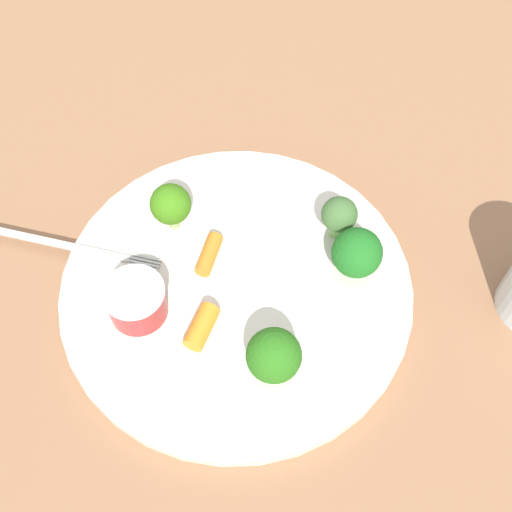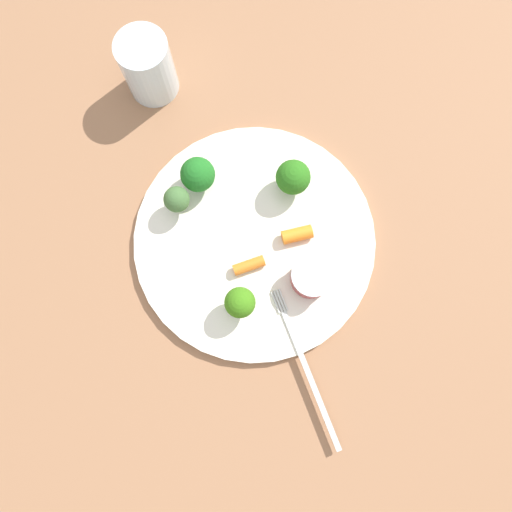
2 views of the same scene
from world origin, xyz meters
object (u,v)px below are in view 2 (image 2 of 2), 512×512
Objects in this scene: broccoli_floret_0 at (177,200)px; drinking_glass at (148,67)px; broccoli_floret_2 at (200,173)px; carrot_stick_1 at (297,235)px; carrot_stick_0 at (249,265)px; broccoli_floret_1 at (293,177)px; fork at (305,365)px; plate at (255,240)px; broccoli_floret_3 at (240,303)px; sauce_cup at (311,277)px.

drinking_glass reaches higher than broccoli_floret_0.
broccoli_floret_2 is 0.14m from carrot_stick_1.
carrot_stick_0 is at bearing -100.03° from carrot_stick_1.
fork is at bearing -39.61° from broccoli_floret_1.
plate is 0.09m from broccoli_floret_3.
carrot_stick_0 is at bearing -70.08° from broccoli_floret_1.
plate is 0.17m from fork.
broccoli_floret_3 is (0.15, -0.07, 0.00)m from broccoli_floret_2.
broccoli_floret_0 reaches higher than carrot_stick_0.
drinking_glass is at bearing 169.03° from plate.
broccoli_floret_1 reaches higher than carrot_stick_1.
fork is at bearing 4.19° from broccoli_floret_3.
broccoli_floret_2 is (-0.08, -0.08, -0.00)m from broccoli_floret_1.
carrot_stick_1 is at bearing 139.79° from fork.
broccoli_floret_1 is 0.27× the size of fork.
broccoli_floret_1 is at bearing 109.92° from carrot_stick_0.
fork is (0.12, -0.10, -0.01)m from carrot_stick_1.
broccoli_floret_1 is (-0.10, 0.07, 0.01)m from sauce_cup.
broccoli_floret_3 is 1.34× the size of carrot_stick_1.
carrot_stick_1 is (-0.02, 0.11, -0.02)m from broccoli_floret_3.
carrot_stick_1 is at bearing 32.35° from broccoli_floret_0.
broccoli_floret_0 reaches higher than sauce_cup.
fork is (0.26, -0.06, -0.03)m from broccoli_floret_2.
broccoli_floret_2 reaches higher than sauce_cup.
broccoli_floret_2 is 0.17m from broccoli_floret_3.
sauce_cup is 0.19m from broccoli_floret_0.
broccoli_floret_1 is 0.11m from broccoli_floret_2.
broccoli_floret_3 is 0.32m from drinking_glass.
carrot_stick_1 is (0.05, -0.04, -0.02)m from broccoli_floret_1.
drinking_glass is (-0.34, 0.03, 0.01)m from sauce_cup.
broccoli_floret_3 reaches higher than carrot_stick_0.
drinking_glass is (-0.15, 0.05, 0.00)m from broccoli_floret_2.
carrot_stick_0 reaches higher than fork.
broccoli_floret_2 is 0.13m from carrot_stick_0.
broccoli_floret_1 is at bearing 58.35° from broccoli_floret_0.
broccoli_floret_0 is 0.52× the size of drinking_glass.
drinking_glass is (-0.30, 0.12, 0.00)m from broccoli_floret_3.
broccoli_floret_1 is 0.59× the size of drinking_glass.
broccoli_floret_3 is at bearing -54.53° from carrot_stick_0.
broccoli_floret_0 is (-0.18, -0.06, 0.01)m from sauce_cup.
carrot_stick_1 is at bearing 152.96° from sauce_cup.
carrot_stick_1 is (0.13, 0.08, -0.02)m from broccoli_floret_0.
broccoli_floret_3 reaches higher than fork.
plate is 0.11m from broccoli_floret_0.
broccoli_floret_0 is 0.15m from broccoli_floret_3.
broccoli_floret_3 is at bearing -112.39° from sauce_cup.
sauce_cup is 0.99× the size of broccoli_floret_1.
sauce_cup is 0.12m from broccoli_floret_1.
broccoli_floret_0 is at bearing -121.65° from broccoli_floret_1.
sauce_cup is 0.08m from carrot_stick_0.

